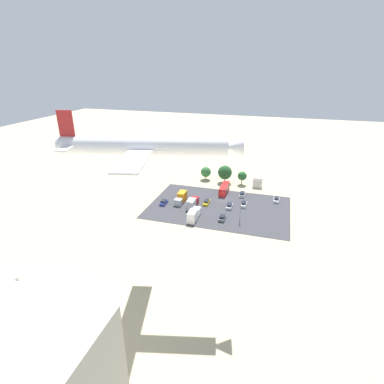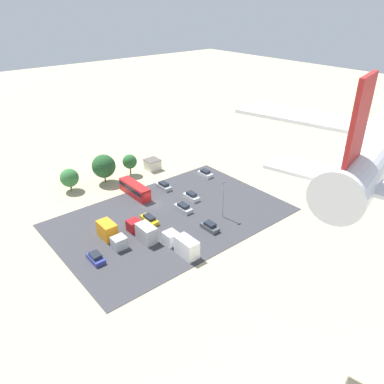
{
  "view_description": "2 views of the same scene",
  "coord_description": "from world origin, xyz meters",
  "px_view_note": "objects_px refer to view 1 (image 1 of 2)",
  "views": [
    {
      "loc": [
        -18.38,
        101.34,
        46.76
      ],
      "look_at": [
        3.47,
        28.71,
        14.26
      ],
      "focal_mm": 28.0,
      "sensor_mm": 36.0,
      "label": 1
    },
    {
      "loc": [
        40.8,
        63.08,
        42.51
      ],
      "look_at": [
        -3.86,
        9.49,
        5.74
      ],
      "focal_mm": 35.0,
      "sensor_mm": 36.0,
      "label": 2
    }
  ],
  "objects_px": {
    "parked_car_6": "(244,204)",
    "parked_truck_1": "(194,215)",
    "shed_building": "(257,183)",
    "parked_car_3": "(207,202)",
    "parked_car_2": "(164,202)",
    "bus": "(224,189)",
    "parked_car_0": "(276,200)",
    "airplane": "(148,146)",
    "parked_truck_2": "(192,203)",
    "parked_car_1": "(229,206)",
    "parked_car_5": "(242,194)",
    "parked_truck_0": "(181,198)",
    "parked_car_4": "(222,218)"
  },
  "relations": [
    {
      "from": "parked_car_3",
      "to": "parked_car_5",
      "type": "distance_m",
      "value": 15.52
    },
    {
      "from": "airplane",
      "to": "parked_truck_2",
      "type": "bearing_deg",
      "value": 170.53
    },
    {
      "from": "parked_car_5",
      "to": "parked_car_6",
      "type": "height_order",
      "value": "parked_car_6"
    },
    {
      "from": "parked_car_6",
      "to": "shed_building",
      "type": "bearing_deg",
      "value": 82.05
    },
    {
      "from": "shed_building",
      "to": "parked_truck_2",
      "type": "relative_size",
      "value": 0.49
    },
    {
      "from": "shed_building",
      "to": "parked_car_4",
      "type": "distance_m",
      "value": 33.47
    },
    {
      "from": "parked_truck_0",
      "to": "parked_truck_2",
      "type": "height_order",
      "value": "parked_truck_2"
    },
    {
      "from": "parked_car_4",
      "to": "parked_car_6",
      "type": "xyz_separation_m",
      "value": [
        -5.34,
        -12.33,
        0.03
      ]
    },
    {
      "from": "parked_car_3",
      "to": "parked_truck_1",
      "type": "xyz_separation_m",
      "value": [
        1.18,
        12.63,
        1.02
      ]
    },
    {
      "from": "bus",
      "to": "parked_car_5",
      "type": "bearing_deg",
      "value": 168.18
    },
    {
      "from": "bus",
      "to": "parked_car_4",
      "type": "distance_m",
      "value": 22.76
    },
    {
      "from": "shed_building",
      "to": "parked_car_0",
      "type": "distance_m",
      "value": 15.08
    },
    {
      "from": "parked_truck_2",
      "to": "parked_car_1",
      "type": "bearing_deg",
      "value": 14.12
    },
    {
      "from": "parked_car_5",
      "to": "parked_truck_2",
      "type": "height_order",
      "value": "parked_truck_2"
    },
    {
      "from": "parked_car_3",
      "to": "parked_car_1",
      "type": "bearing_deg",
      "value": -5.78
    },
    {
      "from": "parked_car_6",
      "to": "airplane",
      "type": "relative_size",
      "value": 0.12
    },
    {
      "from": "bus",
      "to": "parked_car_6",
      "type": "distance_m",
      "value": 13.63
    },
    {
      "from": "bus",
      "to": "airplane",
      "type": "height_order",
      "value": "airplane"
    },
    {
      "from": "airplane",
      "to": "parked_truck_0",
      "type": "bearing_deg",
      "value": 177.07
    },
    {
      "from": "shed_building",
      "to": "parked_car_6",
      "type": "bearing_deg",
      "value": 82.05
    },
    {
      "from": "shed_building",
      "to": "parked_car_6",
      "type": "height_order",
      "value": "shed_building"
    },
    {
      "from": "shed_building",
      "to": "parked_car_3",
      "type": "xyz_separation_m",
      "value": [
        15.99,
        22.12,
        -0.75
      ]
    },
    {
      "from": "parked_car_3",
      "to": "parked_truck_1",
      "type": "relative_size",
      "value": 0.57
    },
    {
      "from": "parked_car_1",
      "to": "parked_truck_2",
      "type": "distance_m",
      "value": 13.14
    },
    {
      "from": "shed_building",
      "to": "airplane",
      "type": "xyz_separation_m",
      "value": [
        17.08,
        66.18,
        30.86
      ]
    },
    {
      "from": "parked_truck_0",
      "to": "parked_truck_1",
      "type": "distance_m",
      "value": 14.48
    },
    {
      "from": "bus",
      "to": "parked_car_0",
      "type": "distance_m",
      "value": 20.25
    },
    {
      "from": "airplane",
      "to": "bus",
      "type": "bearing_deg",
      "value": 160.8
    },
    {
      "from": "parked_car_6",
      "to": "parked_truck_1",
      "type": "distance_m",
      "value": 20.51
    },
    {
      "from": "parked_car_0",
      "to": "parked_car_2",
      "type": "height_order",
      "value": "parked_car_0"
    },
    {
      "from": "parked_car_1",
      "to": "shed_building",
      "type": "bearing_deg",
      "value": 71.9
    },
    {
      "from": "parked_car_4",
      "to": "parked_truck_2",
      "type": "distance_m",
      "value": 13.63
    },
    {
      "from": "parked_car_2",
      "to": "parked_car_4",
      "type": "distance_m",
      "value": 23.32
    },
    {
      "from": "bus",
      "to": "parked_truck_1",
      "type": "bearing_deg",
      "value": 78.02
    },
    {
      "from": "parked_car_0",
      "to": "airplane",
      "type": "distance_m",
      "value": 67.01
    },
    {
      "from": "bus",
      "to": "parked_truck_2",
      "type": "bearing_deg",
      "value": 62.8
    },
    {
      "from": "parked_car_3",
      "to": "parked_car_2",
      "type": "bearing_deg",
      "value": -162.19
    },
    {
      "from": "parked_car_2",
      "to": "parked_truck_1",
      "type": "bearing_deg",
      "value": 149.98
    },
    {
      "from": "parked_car_1",
      "to": "parked_car_5",
      "type": "height_order",
      "value": "parked_car_5"
    },
    {
      "from": "parked_car_6",
      "to": "parked_truck_1",
      "type": "height_order",
      "value": "parked_truck_1"
    },
    {
      "from": "parked_truck_1",
      "to": "parked_car_3",
      "type": "bearing_deg",
      "value": 84.67
    },
    {
      "from": "shed_building",
      "to": "parked_car_1",
      "type": "height_order",
      "value": "shed_building"
    },
    {
      "from": "parked_car_4",
      "to": "parked_car_6",
      "type": "bearing_deg",
      "value": -113.43
    },
    {
      "from": "parked_car_1",
      "to": "parked_car_5",
      "type": "xyz_separation_m",
      "value": [
        -2.91,
        -11.4,
        0.02
      ]
    },
    {
      "from": "parked_car_3",
      "to": "parked_car_6",
      "type": "height_order",
      "value": "parked_car_6"
    },
    {
      "from": "parked_truck_0",
      "to": "parked_car_3",
      "type": "bearing_deg",
      "value": -175.23
    },
    {
      "from": "shed_building",
      "to": "parked_car_6",
      "type": "xyz_separation_m",
      "value": [
        2.81,
        20.13,
        -0.66
      ]
    },
    {
      "from": "parked_car_6",
      "to": "airplane",
      "type": "distance_m",
      "value": 57.6
    },
    {
      "from": "parked_car_4",
      "to": "parked_car_2",
      "type": "bearing_deg",
      "value": -13.86
    },
    {
      "from": "parked_car_1",
      "to": "parked_car_5",
      "type": "relative_size",
      "value": 1.03
    }
  ]
}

